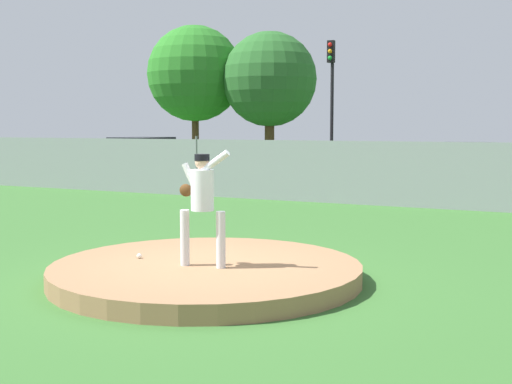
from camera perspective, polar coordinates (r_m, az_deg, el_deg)
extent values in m
plane|color=#386B2D|center=(15.14, 7.36, -2.84)|extent=(80.00, 80.00, 0.00)
cube|color=#2B2B2D|center=(23.29, 14.17, 0.01)|extent=(44.00, 7.00, 0.01)
cylinder|color=#99704C|center=(9.72, -4.27, -6.82)|extent=(4.48, 4.48, 0.25)
cylinder|color=silver|center=(9.51, -6.10, -3.90)|extent=(0.13, 0.13, 0.80)
cylinder|color=silver|center=(9.30, -3.02, -4.10)|extent=(0.13, 0.13, 0.80)
cylinder|color=silver|center=(9.31, -4.61, 0.16)|extent=(0.32, 0.32, 0.57)
cylinder|color=silver|center=(9.20, -3.67, 2.49)|extent=(0.49, 0.15, 0.37)
cylinder|color=silver|center=(9.40, -5.56, 1.12)|extent=(0.29, 0.13, 0.46)
ellipsoid|color=#4C2D14|center=(9.52, -6.01, 0.15)|extent=(0.20, 0.12, 0.18)
sphere|color=tan|center=(9.29, -4.63, 2.54)|extent=(0.20, 0.20, 0.20)
cylinder|color=black|center=(9.28, -4.63, 2.97)|extent=(0.21, 0.21, 0.09)
sphere|color=white|center=(10.17, -9.95, -5.40)|extent=(0.07, 0.07, 0.07)
cube|color=gray|center=(18.85, 11.35, 1.53)|extent=(31.22, 0.03, 1.80)
cylinder|color=slate|center=(21.32, -5.10, 2.22)|extent=(0.07, 0.07, 1.90)
cube|color=slate|center=(27.68, -9.69, 2.43)|extent=(2.05, 4.34, 0.77)
cube|color=black|center=(27.65, -9.71, 3.93)|extent=(1.82, 2.41, 0.69)
cylinder|color=black|center=(28.75, -8.04, 1.81)|extent=(1.96, 0.72, 0.64)
cylinder|color=black|center=(26.68, -11.43, 1.46)|extent=(1.96, 0.72, 0.64)
cube|color=#A81919|center=(24.47, 5.84, 1.92)|extent=(1.75, 4.67, 0.64)
cube|color=black|center=(24.44, 5.85, 3.36)|extent=(1.59, 2.58, 0.59)
cylinder|color=black|center=(25.84, 6.98, 1.39)|extent=(1.77, 0.66, 0.64)
cylinder|color=black|center=(23.16, 4.55, 0.93)|extent=(1.77, 0.66, 0.64)
cube|color=silver|center=(23.08, 17.30, 1.53)|extent=(1.80, 4.08, 0.69)
cube|color=black|center=(23.04, 17.35, 3.21)|extent=(1.63, 2.26, 0.67)
cylinder|color=black|center=(24.34, 17.79, 0.90)|extent=(1.80, 0.67, 0.64)
cylinder|color=black|center=(21.87, 16.70, 0.43)|extent=(1.80, 0.67, 0.64)
cone|color=orange|center=(22.32, -1.10, 0.66)|extent=(0.32, 0.32, 0.55)
cube|color=black|center=(22.34, -1.10, 0.00)|extent=(0.40, 0.40, 0.03)
cylinder|color=black|center=(28.34, 6.50, 6.93)|extent=(0.14, 0.14, 5.74)
cube|color=black|center=(28.33, 6.43, 11.84)|extent=(0.28, 0.24, 0.90)
sphere|color=red|center=(28.25, 6.35, 12.41)|extent=(0.18, 0.18, 0.18)
sphere|color=orange|center=(28.22, 6.35, 11.86)|extent=(0.18, 0.18, 0.18)
sphere|color=green|center=(28.19, 6.34, 11.32)|extent=(0.18, 0.18, 0.18)
cylinder|color=#4C331E|center=(35.62, -5.20, 4.65)|extent=(0.37, 0.37, 3.21)
sphere|color=#2A7923|center=(35.72, -5.25, 10.04)|extent=(5.01, 5.01, 5.01)
cylinder|color=#4C331E|center=(34.20, 1.16, 4.37)|extent=(0.49, 0.49, 2.91)
sphere|color=#286126|center=(34.28, 1.17, 9.61)|extent=(4.80, 4.80, 4.80)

